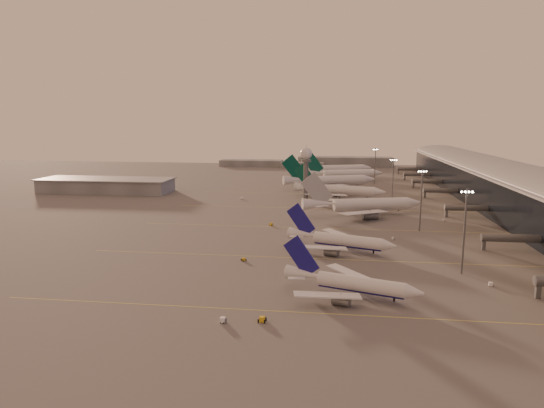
# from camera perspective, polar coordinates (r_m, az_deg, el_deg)

# --- Properties ---
(ground) EXTENTS (700.00, 700.00, 0.00)m
(ground) POSITION_cam_1_polar(r_m,az_deg,el_deg) (149.95, -0.84, -7.29)
(ground) COLOR #4F4D4C
(ground) RESTS_ON ground
(taxiway_markings) EXTENTS (180.00, 185.25, 0.02)m
(taxiway_markings) POSITION_cam_1_polar(r_m,az_deg,el_deg) (202.83, 9.91, -2.87)
(taxiway_markings) COLOR #D5C84B
(taxiway_markings) RESTS_ON ground
(terminal) EXTENTS (57.00, 362.00, 23.04)m
(terminal) POSITION_cam_1_polar(r_m,az_deg,el_deg) (268.56, 26.35, 1.63)
(terminal) COLOR black
(terminal) RESTS_ON ground
(hangar) EXTENTS (82.00, 27.00, 8.50)m
(hangar) POSITION_cam_1_polar(r_m,az_deg,el_deg) (317.52, -18.92, 2.12)
(hangar) COLOR slate
(hangar) RESTS_ON ground
(radar_tower) EXTENTS (6.40, 6.40, 31.10)m
(radar_tower) POSITION_cam_1_polar(r_m,az_deg,el_deg) (263.25, 4.03, 4.77)
(radar_tower) COLOR #55575C
(radar_tower) RESTS_ON ground
(mast_a) EXTENTS (3.60, 0.56, 25.00)m
(mast_a) POSITION_cam_1_polar(r_m,az_deg,el_deg) (149.66, 21.72, -2.60)
(mast_a) COLOR #55575C
(mast_a) RESTS_ON ground
(mast_b) EXTENTS (3.60, 0.56, 25.00)m
(mast_b) POSITION_cam_1_polar(r_m,az_deg,el_deg) (201.99, 17.14, 0.75)
(mast_b) COLOR #55575C
(mast_b) RESTS_ON ground
(mast_c) EXTENTS (3.60, 0.56, 25.00)m
(mast_c) POSITION_cam_1_polar(r_m,az_deg,el_deg) (255.25, 14.02, 2.72)
(mast_c) COLOR #55575C
(mast_c) RESTS_ON ground
(mast_d) EXTENTS (3.60, 0.56, 25.00)m
(mast_d) POSITION_cam_1_polar(r_m,az_deg,el_deg) (344.17, 12.03, 4.57)
(mast_d) COLOR #55575C
(mast_d) RESTS_ON ground
(distant_horizon) EXTENTS (165.00, 37.50, 9.00)m
(distant_horizon) POSITION_cam_1_polar(r_m,az_deg,el_deg) (468.98, 5.27, 4.90)
(distant_horizon) COLOR slate
(distant_horizon) RESTS_ON ground
(narrowbody_near) EXTENTS (35.46, 27.82, 14.38)m
(narrowbody_near) POSITION_cam_1_polar(r_m,az_deg,el_deg) (125.82, 9.26, -9.44)
(narrowbody_near) COLOR silver
(narrowbody_near) RESTS_ON ground
(narrowbody_mid) EXTENTS (37.78, 29.60, 15.39)m
(narrowbody_mid) POSITION_cam_1_polar(r_m,az_deg,el_deg) (167.44, 8.00, -4.44)
(narrowbody_mid) COLOR silver
(narrowbody_mid) RESTS_ON ground
(widebody_white) EXTENTS (57.68, 45.60, 20.79)m
(widebody_white) POSITION_cam_1_polar(r_m,az_deg,el_deg) (232.13, 10.69, -0.38)
(widebody_white) COLOR silver
(widebody_white) RESTS_ON ground
(greentail_a) EXTENTS (52.79, 42.15, 19.49)m
(greentail_a) POSITION_cam_1_polar(r_m,az_deg,el_deg) (279.34, 7.92, 1.38)
(greentail_a) COLOR silver
(greentail_a) RESTS_ON ground
(greentail_b) EXTENTS (60.50, 48.01, 22.92)m
(greentail_b) POSITION_cam_1_polar(r_m,az_deg,el_deg) (315.91, 6.85, 2.49)
(greentail_b) COLOR silver
(greentail_b) RESTS_ON ground
(greentail_c) EXTENTS (59.34, 47.22, 22.20)m
(greentail_c) POSITION_cam_1_polar(r_m,az_deg,el_deg) (358.58, 8.39, 3.31)
(greentail_c) COLOR silver
(greentail_c) RESTS_ON ground
(greentail_d) EXTENTS (57.63, 45.73, 21.86)m
(greentail_d) POSITION_cam_1_polar(r_m,az_deg,el_deg) (396.49, 7.68, 3.94)
(greentail_d) COLOR silver
(greentail_d) RESTS_ON ground
(gsv_truck_a) EXTENTS (6.29, 2.51, 2.51)m
(gsv_truck_a) POSITION_cam_1_polar(r_m,az_deg,el_deg) (110.14, -5.56, -13.13)
(gsv_truck_a) COLOR silver
(gsv_truck_a) RESTS_ON ground
(gsv_tug_near) EXTENTS (2.64, 4.11, 1.13)m
(gsv_tug_near) POSITION_cam_1_polar(r_m,az_deg,el_deg) (110.35, -1.17, -13.43)
(gsv_tug_near) COLOR gold
(gsv_tug_near) RESTS_ON ground
(gsv_catering_a) EXTENTS (5.19, 2.92, 4.04)m
(gsv_catering_a) POSITION_cam_1_polar(r_m,az_deg,el_deg) (144.50, 24.46, -8.03)
(gsv_catering_a) COLOR silver
(gsv_catering_a) RESTS_ON ground
(gsv_tug_mid) EXTENTS (3.39, 3.60, 0.89)m
(gsv_tug_mid) POSITION_cam_1_polar(r_m,az_deg,el_deg) (155.10, -3.36, -6.54)
(gsv_tug_mid) COLOR gold
(gsv_tug_mid) RESTS_ON ground
(gsv_truck_b) EXTENTS (4.92, 3.11, 1.87)m
(gsv_truck_b) POSITION_cam_1_polar(r_m,az_deg,el_deg) (186.99, 14.15, -3.82)
(gsv_truck_b) COLOR silver
(gsv_truck_b) RESTS_ON ground
(gsv_truck_c) EXTENTS (5.27, 5.79, 2.34)m
(gsv_truck_c) POSITION_cam_1_polar(r_m,az_deg,el_deg) (205.54, -0.02, -2.22)
(gsv_truck_c) COLOR gold
(gsv_truck_c) RESTS_ON ground
(gsv_catering_b) EXTENTS (5.30, 3.86, 3.98)m
(gsv_catering_b) POSITION_cam_1_polar(r_m,az_deg,el_deg) (226.77, 19.61, -1.44)
(gsv_catering_b) COLOR silver
(gsv_catering_b) RESTS_ON ground
(gsv_truck_d) EXTENTS (3.34, 6.27, 2.40)m
(gsv_truck_d) POSITION_cam_1_polar(r_m,az_deg,el_deg) (273.69, -3.59, 0.81)
(gsv_truck_d) COLOR silver
(gsv_truck_d) RESTS_ON ground
(gsv_tug_hangar) EXTENTS (3.81, 3.17, 0.94)m
(gsv_tug_hangar) POSITION_cam_1_polar(r_m,az_deg,el_deg) (310.37, 12.39, 1.54)
(gsv_tug_hangar) COLOR silver
(gsv_tug_hangar) RESTS_ON ground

